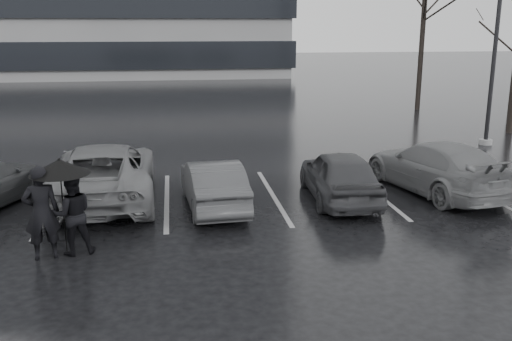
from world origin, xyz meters
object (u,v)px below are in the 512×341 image
at_px(car_east, 436,167).
at_px(tree_north, 423,28).
at_px(car_west_a, 213,184).
at_px(pedestrian_left, 42,213).
at_px(car_main, 340,175).
at_px(lamp_post, 496,35).
at_px(pedestrian_right, 72,214).
at_px(car_west_b, 104,172).

height_order(car_east, tree_north, tree_north).
bearing_deg(car_west_a, pedestrian_left, 33.54).
bearing_deg(car_main, car_east, -170.01).
bearing_deg(lamp_post, pedestrian_right, -147.58).
height_order(car_main, car_west_a, car_main).
bearing_deg(pedestrian_left, car_east, -174.53).
bearing_deg(car_main, lamp_post, -138.48).
relative_size(pedestrian_right, lamp_post, 0.19).
bearing_deg(car_west_b, car_west_a, 157.67).
relative_size(car_main, lamp_post, 0.44).
distance_m(car_west_a, tree_north, 19.77).
bearing_deg(car_main, pedestrian_right, 26.26).
height_order(pedestrian_left, tree_north, tree_north).
bearing_deg(pedestrian_right, car_main, -170.79).
distance_m(car_main, tree_north, 17.83).
bearing_deg(pedestrian_left, tree_north, -143.97).
distance_m(pedestrian_left, pedestrian_right, 0.57).
xyz_separation_m(car_main, pedestrian_right, (-6.21, -2.69, 0.16)).
relative_size(pedestrian_left, pedestrian_right, 1.13).
height_order(car_west_b, pedestrian_right, pedestrian_right).
height_order(car_east, pedestrian_left, pedestrian_left).
height_order(pedestrian_left, lamp_post, lamp_post).
height_order(car_main, car_east, car_east).
relative_size(car_west_a, pedestrian_right, 2.22).
bearing_deg(car_main, car_west_a, 5.53).
relative_size(car_main, tree_north, 0.46).
distance_m(car_west_a, pedestrian_left, 4.42).
height_order(car_west_b, car_east, car_west_b).
height_order(car_west_b, tree_north, tree_north).
bearing_deg(lamp_post, car_west_b, -159.08).
bearing_deg(car_main, tree_north, -117.34).
bearing_deg(lamp_post, tree_north, 82.13).
bearing_deg(car_west_b, pedestrian_right, 84.58).
relative_size(car_west_a, pedestrian_left, 1.97).
relative_size(car_west_b, pedestrian_left, 2.89).
distance_m(car_west_a, lamp_post, 12.90).
distance_m(car_west_a, pedestrian_right, 3.89).
relative_size(car_east, pedestrian_left, 2.57).
bearing_deg(lamp_post, car_main, -141.30).
bearing_deg(car_west_b, car_main, 169.97).
height_order(car_west_a, pedestrian_left, pedestrian_left).
distance_m(pedestrian_left, tree_north, 23.97).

